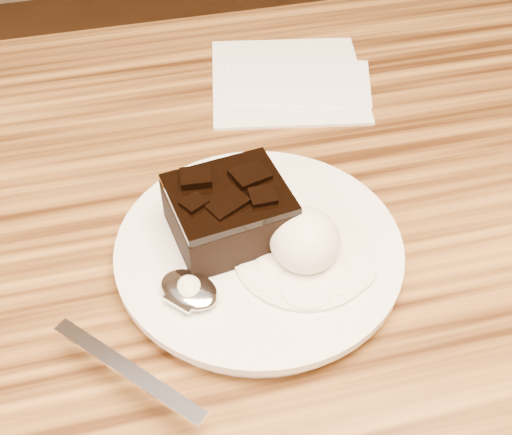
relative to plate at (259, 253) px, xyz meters
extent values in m
cylinder|color=white|center=(0.00, 0.00, 0.00)|extent=(0.23, 0.23, 0.02)
cube|color=black|center=(-0.02, 0.02, 0.03)|extent=(0.10, 0.09, 0.04)
ellipsoid|color=white|center=(0.03, -0.02, 0.03)|extent=(0.05, 0.06, 0.05)
cylinder|color=white|center=(0.03, -0.02, 0.01)|extent=(0.11, 0.11, 0.00)
cube|color=white|center=(0.09, 0.24, -0.01)|extent=(0.19, 0.19, 0.01)
cube|color=black|center=(-0.04, -0.02, 0.01)|extent=(0.01, 0.01, 0.00)
cube|color=black|center=(0.03, -0.01, 0.01)|extent=(0.01, 0.01, 0.00)
cube|color=black|center=(0.01, 0.02, 0.01)|extent=(0.01, 0.01, 0.00)
camera|label=1|loc=(-0.09, -0.34, 0.41)|focal=46.87mm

